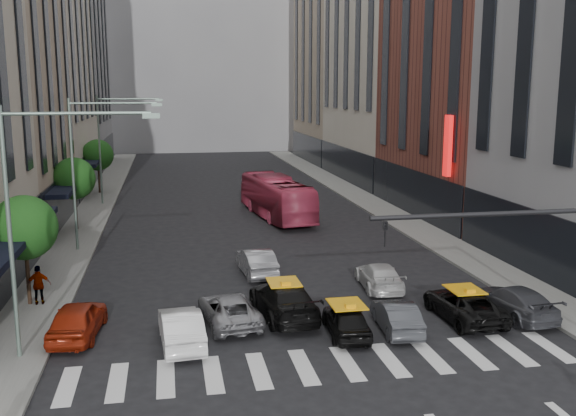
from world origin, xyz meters
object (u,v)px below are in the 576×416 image
car_red (77,319)px  bus (276,197)px  streetlamp_near (36,199)px  taxi_center (346,320)px  car_white_front (181,327)px  taxi_left (284,300)px  streetlamp_far (111,135)px  streetlamp_mid (89,154)px  pedestrian_far (39,285)px

car_red → bus: bus is taller
streetlamp_near → taxi_center: streetlamp_near is taller
car_white_front → taxi_left: 4.98m
streetlamp_far → bus: bearing=-32.6°
streetlamp_near → bus: streetlamp_near is taller
car_red → taxi_center: 10.65m
streetlamp_mid → taxi_center: streetlamp_mid is taller
streetlamp_far → taxi_center: streetlamp_far is taller
streetlamp_near → taxi_left: (9.26, 2.62, -5.14)m
taxi_left → pedestrian_far: bearing=-22.5°
streetlamp_far → pedestrian_far: streetlamp_far is taller
car_red → taxi_left: bearing=-169.3°
car_white_front → bus: 24.88m
streetlamp_far → taxi_left: (9.26, -29.38, -5.14)m
streetlamp_far → bus: (12.59, -8.04, -4.34)m
car_red → car_white_front: bearing=164.3°
streetlamp_near → car_red: streetlamp_near is taller
streetlamp_far → taxi_left: bearing=-72.5°
car_red → taxi_left: (8.42, 0.70, 0.03)m
streetlamp_near → streetlamp_far: size_ratio=1.00×
streetlamp_near → streetlamp_far: (0.00, 32.00, 0.00)m
taxi_left → pedestrian_far: pedestrian_far is taller
taxi_center → streetlamp_mid: bearing=-50.7°
streetlamp_far → car_white_front: streetlamp_far is taller
car_red → car_white_front: 4.30m
streetlamp_far → car_red: streetlamp_far is taller
car_red → bus: 24.99m
bus → pedestrian_far: bearing=44.5°
streetlamp_mid → pedestrian_far: bearing=-97.3°
car_red → taxi_center: (10.49, -1.82, -0.10)m
streetlamp_near → car_red: 5.58m
streetlamp_far → car_white_front: 32.46m
streetlamp_near → streetlamp_mid: same height
pedestrian_far → car_red: bearing=112.8°
streetlamp_mid → bus: size_ratio=0.80×
streetlamp_mid → streetlamp_far: size_ratio=1.00×
streetlamp_mid → pedestrian_far: streetlamp_mid is taller
streetlamp_far → bus: size_ratio=0.80×
taxi_center → bus: size_ratio=0.33×
car_white_front → taxi_left: taxi_left is taller
car_red → streetlamp_far: bearing=-82.5°
streetlamp_near → taxi_left: streetlamp_near is taller
taxi_left → bus: (3.33, 21.34, 0.80)m
taxi_left → car_red: bearing=-0.6°
streetlamp_mid → car_white_front: (4.84, -15.67, -5.20)m
bus → taxi_left: bearing=73.1°
bus → car_white_front: bearing=63.8°
taxi_left → streetlamp_far: bearing=-77.9°
bus → pedestrian_far: (-13.89, -18.09, -0.52)m
car_red → pedestrian_far: bearing=-55.6°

